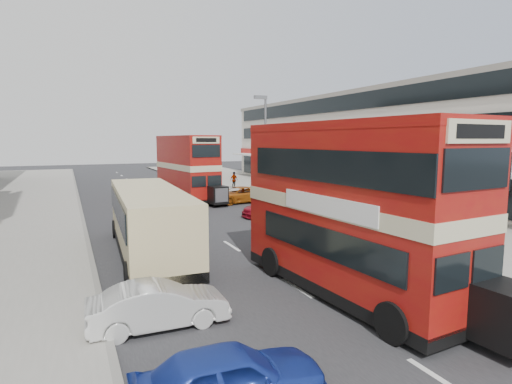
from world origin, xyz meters
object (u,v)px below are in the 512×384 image
coach (149,219)px  cyclist (216,194)px  car_left_front (159,305)px  car_right_c (193,179)px  pedestrian_far (234,180)px  car_left_near (230,378)px  car_right_a (273,207)px  pedestrian_near (296,197)px  car_right_b (238,195)px  bus_second (187,168)px  bus_main (351,208)px  street_lamp (264,142)px

coach → cyclist: 14.23m
car_left_front → cyclist: size_ratio=1.71×
coach → cyclist: coach is taller
car_right_c → pedestrian_far: pedestrian_far is taller
car_left_near → car_right_a: car_left_near is taller
pedestrian_near → cyclist: size_ratio=0.75×
car_left_front → car_right_b: car_right_b is taller
bus_second → car_right_a: bearing=101.9°
car_left_front → pedestrian_far: size_ratio=2.23×
bus_main → coach: bus_main is taller
bus_main → car_right_a: 13.77m
street_lamp → car_right_b: bearing=118.6°
car_right_b → car_right_c: (0.16, 13.48, 0.12)m
bus_main → pedestrian_near: size_ratio=6.07×
bus_main → pedestrian_near: 15.83m
pedestrian_near → cyclist: bearing=-83.1°
bus_second → cyclist: bus_second is taller
car_right_c → car_right_a: bearing=5.6°
car_left_near → car_right_c: 37.90m
car_right_c → street_lamp: bearing=10.3°
coach → cyclist: bearing=62.3°
bus_second → car_right_b: bearing=128.9°
pedestrian_near → pedestrian_far: pedestrian_far is taller
bus_second → car_right_a: size_ratio=2.23×
car_right_a → pedestrian_near: 2.88m
coach → car_left_front: bearing=-95.7°
street_lamp → coach: (-10.24, -9.85, -3.22)m
car_right_c → pedestrian_far: bearing=34.3°
car_left_near → pedestrian_near: size_ratio=2.27×
pedestrian_far → cyclist: bearing=-140.2°
car_right_a → pedestrian_far: 14.90m
car_left_front → bus_second: bearing=-15.5°
car_left_near → pedestrian_near: pedestrian_near is taller
cyclist → pedestrian_near: bearing=-51.7°
coach → pedestrian_far: size_ratio=6.20×
car_right_c → cyclist: 13.43m
bus_main → car_right_a: (3.89, 13.02, -2.19)m
pedestrian_far → car_right_b: bearing=-129.2°
coach → cyclist: size_ratio=4.75×
coach → cyclist: (7.22, 12.24, -0.81)m
bus_main → car_right_b: (4.05, 19.31, -2.16)m
cyclist → bus_main: bearing=-97.4°
street_lamp → car_right_b: (-1.19, 2.19, -4.15)m
cyclist → car_right_c: bearing=80.6°
street_lamp → car_right_c: 16.22m
coach → car_left_near: size_ratio=2.79×
bus_second → pedestrian_near: bearing=118.4°
car_right_a → cyclist: 6.70m
car_left_front → car_right_b: bearing=-26.1°
bus_main → coach: bearing=-59.4°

